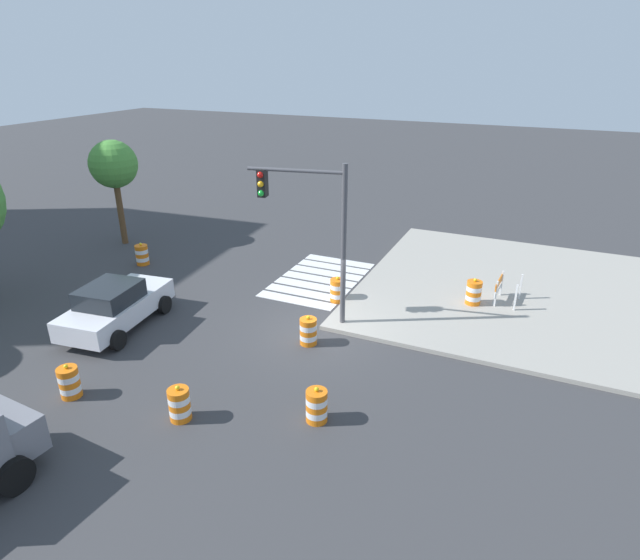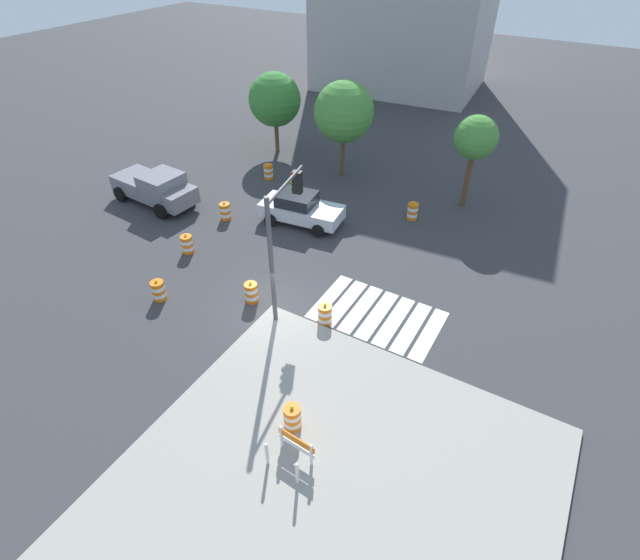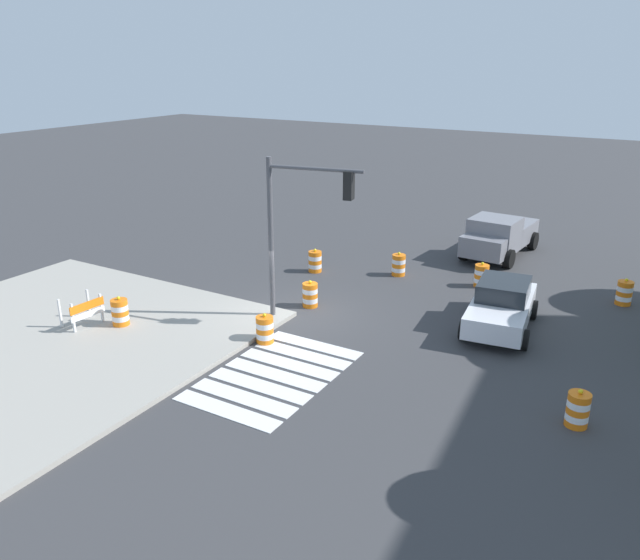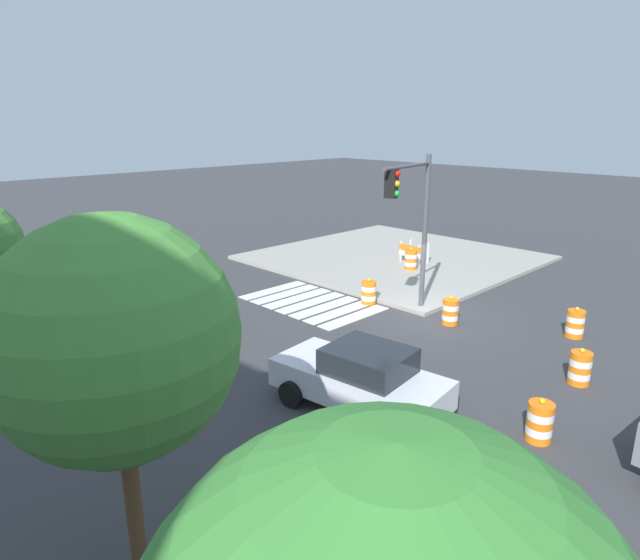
{
  "view_description": "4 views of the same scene",
  "coord_description": "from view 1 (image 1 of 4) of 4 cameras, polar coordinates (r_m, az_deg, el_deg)",
  "views": [
    {
      "loc": [
        -14.63,
        -6.54,
        8.79
      ],
      "look_at": [
        2.15,
        0.94,
        0.86
      ],
      "focal_mm": 29.65,
      "sensor_mm": 36.0,
      "label": 1
    },
    {
      "loc": [
        9.27,
        -11.94,
        13.24
      ],
      "look_at": [
        1.72,
        1.04,
        1.46
      ],
      "focal_mm": 26.74,
      "sensor_mm": 36.0,
      "label": 2
    },
    {
      "loc": [
        17.17,
        11.09,
        8.7
      ],
      "look_at": [
        0.35,
        1.17,
        1.68
      ],
      "focal_mm": 35.02,
      "sensor_mm": 36.0,
      "label": 3
    },
    {
      "loc": [
        -10.4,
        15.56,
        6.79
      ],
      "look_at": [
        2.0,
        3.3,
        1.65
      ],
      "focal_mm": 30.62,
      "sensor_mm": 36.0,
      "label": 4
    }
  ],
  "objects": [
    {
      "name": "traffic_light_pole",
      "position": [
        17.29,
        -1.11,
        6.96
      ],
      "size": [
        0.87,
        3.25,
        5.5
      ],
      "color": "#4C4C51",
      "rests_on": "sidewalk_corner"
    },
    {
      "name": "traffic_barrel_median_far",
      "position": [
        24.98,
        -18.66,
        2.59
      ],
      "size": [
        0.56,
        0.56,
        1.02
      ],
      "color": "orange",
      "rests_on": "ground"
    },
    {
      "name": "construction_barricade",
      "position": [
        20.87,
        19.14,
        -0.75
      ],
      "size": [
        1.3,
        0.86,
        1.0
      ],
      "color": "silver",
      "rests_on": "sidewalk_corner"
    },
    {
      "name": "sidewalk_corner",
      "position": [
        22.4,
        20.67,
        -1.13
      ],
      "size": [
        12.0,
        12.0,
        0.15
      ],
      "primitive_type": "cube",
      "color": "#9E998E",
      "rests_on": "ground"
    },
    {
      "name": "traffic_barrel_crosswalk_end",
      "position": [
        17.25,
        -1.27,
        -5.56
      ],
      "size": [
        0.56,
        0.56,
        1.02
      ],
      "color": "orange",
      "rests_on": "ground"
    },
    {
      "name": "traffic_barrel_lane_center",
      "position": [
        14.44,
        -14.93,
        -12.83
      ],
      "size": [
        0.56,
        0.56,
        1.02
      ],
      "color": "orange",
      "rests_on": "ground"
    },
    {
      "name": "ground_plane",
      "position": [
        18.28,
        -0.05,
        -5.39
      ],
      "size": [
        120.0,
        120.0,
        0.0
      ],
      "primitive_type": "plane",
      "color": "#38383A"
    },
    {
      "name": "traffic_barrel_far_curb",
      "position": [
        16.32,
        -25.43,
        -9.93
      ],
      "size": [
        0.56,
        0.56,
        1.02
      ],
      "color": "orange",
      "rests_on": "ground"
    },
    {
      "name": "sports_car",
      "position": [
        19.42,
        -21.21,
        -2.59
      ],
      "size": [
        4.49,
        2.53,
        1.63
      ],
      "color": "silver",
      "rests_on": "ground"
    },
    {
      "name": "traffic_barrel_on_sidewalk",
      "position": [
        20.4,
        16.26,
        -1.3
      ],
      "size": [
        0.56,
        0.56,
        1.02
      ],
      "color": "orange",
      "rests_on": "sidewalk_corner"
    },
    {
      "name": "traffic_barrel_median_near",
      "position": [
        20.14,
        1.89,
        -1.11
      ],
      "size": [
        0.56,
        0.56,
        1.02
      ],
      "color": "orange",
      "rests_on": "ground"
    },
    {
      "name": "street_tree_streetside_near",
      "position": [
        27.33,
        -21.4,
        11.46
      ],
      "size": [
        2.25,
        2.25,
        5.06
      ],
      "color": "brown",
      "rests_on": "ground"
    },
    {
      "name": "traffic_barrel_opposite_curb",
      "position": [
        13.93,
        -0.37,
        -13.42
      ],
      "size": [
        0.56,
        0.56,
        1.02
      ],
      "color": "orange",
      "rests_on": "ground"
    },
    {
      "name": "crosswalk_stripes",
      "position": [
        22.22,
        -0.08,
        0.09
      ],
      "size": [
        5.1,
        3.2,
        0.02
      ],
      "color": "silver",
      "rests_on": "ground"
    }
  ]
}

